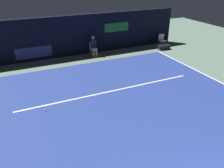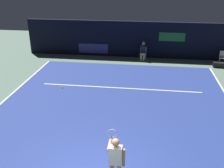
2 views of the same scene
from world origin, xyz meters
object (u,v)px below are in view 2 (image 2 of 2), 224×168
object	(u,v)px
tennis_ball	(62,88)
equipment_bag	(220,65)
courtside_chair_near	(223,57)
tennis_player	(116,161)
line_judge_on_chair	(143,51)

from	to	relation	value
tennis_ball	equipment_bag	distance (m)	10.37
courtside_chair_near	tennis_ball	size ratio (longest dim) A/B	12.94
tennis_ball	equipment_bag	world-z (taller)	equipment_bag
tennis_player	courtside_chair_near	distance (m)	13.46
equipment_bag	courtside_chair_near	bearing A→B (deg)	73.45
line_judge_on_chair	courtside_chair_near	world-z (taller)	line_judge_on_chair
line_judge_on_chair	tennis_ball	distance (m)	6.95
courtside_chair_near	tennis_player	bearing A→B (deg)	-115.75
line_judge_on_chair	courtside_chair_near	bearing A→B (deg)	-0.49
tennis_ball	tennis_player	bearing A→B (deg)	-60.71
tennis_player	tennis_ball	size ratio (longest dim) A/B	25.44
line_judge_on_chair	equipment_bag	bearing A→B (deg)	-9.29
line_judge_on_chair	tennis_ball	bearing A→B (deg)	-127.19
courtside_chair_near	equipment_bag	size ratio (longest dim) A/B	1.05
tennis_player	equipment_bag	size ratio (longest dim) A/B	2.06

